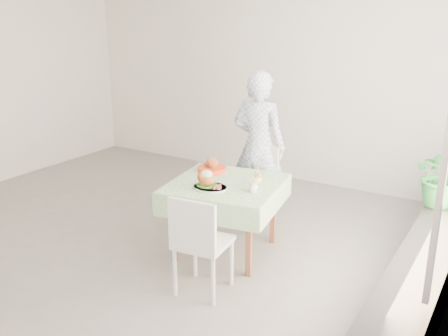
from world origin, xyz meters
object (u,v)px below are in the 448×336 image
Objects in this scene: cafe_table at (226,209)px; chair_near at (203,262)px; main_dish at (208,182)px; diner at (259,147)px; potted_plant at (444,176)px; juice_cup_orange at (258,178)px; chair_far at (253,201)px.

chair_near reaches higher than cafe_table.
main_dish is (-0.06, -0.22, 0.34)m from cafe_table.
chair_near is at bearing -61.83° from main_dish.
potted_plant is at bearing -178.07° from diner.
main_dish is at bearing -133.72° from juice_cup_orange.
juice_cup_orange is (0.34, 0.35, -0.00)m from main_dish.
chair_far is at bearing 102.12° from chair_near.
chair_far is 0.51× the size of diner.
diner is (-0.04, 0.17, 0.59)m from chair_far.
juice_cup_orange is 1.81m from potted_plant.
potted_plant is at bearing 9.89° from chair_far.
diner is (-0.14, 0.96, 0.41)m from cafe_table.
main_dish is 0.55× the size of potted_plant.
chair_near reaches higher than chair_far.
chair_near is 2.50m from potted_plant.
cafe_table is 1.34× the size of chair_far.
juice_cup_orange is at bearing 25.34° from cafe_table.
diner reaches higher than chair_near.
chair_near is at bearing -77.88° from chair_far.
diner is 2.79× the size of potted_plant.
main_dish is 0.49m from juice_cup_orange.
chair_far is 1.44× the size of potted_plant.
main_dish is 1.38× the size of juice_cup_orange.
chair_far is 3.62× the size of juice_cup_orange.
diner is at bearing 98.55° from cafe_table.
potted_plant is (1.86, 1.34, 0.01)m from main_dish.
diner is at bearing 101.84° from chair_far.
cafe_table is at bearing -148.22° from potted_plant.
diner is 1.96m from potted_plant.
chair_far is 0.92m from juice_cup_orange.
potted_plant is at bearing 32.87° from juice_cup_orange.
main_dish is at bearing 91.39° from diner.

